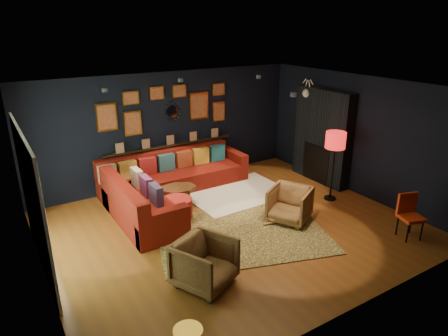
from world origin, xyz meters
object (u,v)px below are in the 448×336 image
armchair_left (205,261)px  armchair_right (290,203)px  coffee_table (178,191)px  orange_chair (409,212)px  sectional (163,186)px  pouf (177,208)px  dog (287,214)px  floor_lamp (335,144)px

armchair_left → armchair_right: size_ratio=1.05×
coffee_table → orange_chair: orange_chair is taller
sectional → orange_chair: bearing=-50.1°
armchair_right → coffee_table: bearing=-168.7°
sectional → armchair_right: 2.74m
pouf → orange_chair: orange_chair is taller
orange_chair → dog: (-1.49, 1.54, -0.29)m
sectional → armchair_left: size_ratio=4.33×
dog → floor_lamp: bearing=25.3°
pouf → sectional: bearing=83.5°
pouf → armchair_left: bearing=-104.9°
armchair_left → orange_chair: size_ratio=0.98×
sectional → floor_lamp: (3.11, -1.86, 0.94)m
orange_chair → dog: 2.17m
floor_lamp → armchair_right: bearing=-168.3°
orange_chair → floor_lamp: 2.02m
armchair_left → dog: armchair_left is taller
sectional → armchair_left: (-0.66, -3.03, 0.07)m
armchair_left → dog: bearing=-5.1°
sectional → armchair_right: (1.69, -2.15, 0.05)m
sectional → pouf: (-0.11, -0.93, -0.10)m
armchair_left → floor_lamp: (3.78, 1.17, 0.87)m
sectional → armchair_left: sectional is taller
armchair_right → floor_lamp: (1.42, 0.30, 0.89)m
sectional → pouf: size_ratio=5.75×
orange_chair → dog: size_ratio=0.79×
coffee_table → armchair_right: size_ratio=1.16×
dog → coffee_table: bearing=142.8°
floor_lamp → dog: size_ratio=1.47×
floor_lamp → dog: (-1.50, -0.31, -1.08)m
sectional → dog: size_ratio=3.32×
floor_lamp → dog: 1.88m
sectional → coffee_table: (0.18, -0.42, 0.02)m
coffee_table → orange_chair: 4.41m
pouf → dog: bearing=-35.9°
armchair_right → dog: 0.21m
orange_chair → floor_lamp: size_ratio=0.54×
armchair_left → armchair_right: 2.51m
armchair_left → floor_lamp: bearing=-8.5°
sectional → orange_chair: sectional is taller
coffee_table → pouf: coffee_table is taller
armchair_left → dog: 2.44m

